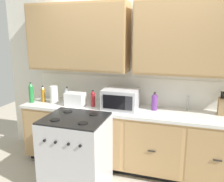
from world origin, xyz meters
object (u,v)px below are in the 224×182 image
at_px(paper_towel_roll, 54,95).
at_px(bottle_green, 31,93).
at_px(toaster, 75,99).
at_px(knife_block, 223,106).
at_px(bottle_amber, 43,94).
at_px(stove_range, 76,153).
at_px(microwave, 120,99).
at_px(bottle_clear, 67,94).
at_px(bottle_violet, 154,101).
at_px(bottle_red, 93,98).

xyz_separation_m(paper_towel_roll, bottle_green, (-0.34, -0.08, 0.02)).
bearing_deg(toaster, paper_towel_roll, 175.31).
distance_m(knife_block, bottle_amber, 2.57).
xyz_separation_m(stove_range, microwave, (0.40, 0.62, 0.57)).
relative_size(toaster, bottle_clear, 1.19).
relative_size(toaster, bottle_amber, 1.11).
distance_m(microwave, bottle_amber, 1.23).
bearing_deg(bottle_green, toaster, 3.86).
relative_size(paper_towel_roll, bottle_violet, 1.04).
height_order(bottle_amber, bottle_violet, bottle_amber).
height_order(toaster, knife_block, knife_block).
xyz_separation_m(stove_range, toaster, (-0.27, 0.56, 0.53)).
bearing_deg(stove_range, bottle_red, 90.42).
bearing_deg(bottle_violet, bottle_clear, 179.14).
bearing_deg(toaster, bottle_clear, 143.90).
distance_m(toaster, bottle_clear, 0.26).
distance_m(bottle_red, bottle_amber, 0.82).
bearing_deg(paper_towel_roll, bottle_violet, 3.95).
height_order(microwave, bottle_clear, microwave).
bearing_deg(microwave, bottle_violet, 9.98).
height_order(microwave, bottle_red, microwave).
distance_m(bottle_violet, bottle_clear, 1.34).
distance_m(stove_range, bottle_red, 0.82).
relative_size(microwave, bottle_violet, 1.91).
relative_size(stove_range, bottle_green, 3.04).
xyz_separation_m(bottle_amber, bottle_violet, (1.69, 0.10, -0.00)).
height_order(toaster, bottle_green, bottle_green).
relative_size(bottle_green, bottle_clear, 1.33).
height_order(bottle_violet, bottle_clear, bottle_violet).
relative_size(paper_towel_roll, bottle_clear, 1.11).
height_order(toaster, bottle_red, bottle_red).
relative_size(paper_towel_roll, bottle_amber, 1.03).
bearing_deg(bottle_amber, stove_range, -35.96).
xyz_separation_m(paper_towel_roll, bottle_clear, (0.16, 0.12, -0.02)).
xyz_separation_m(microwave, knife_block, (1.33, 0.15, -0.02)).
relative_size(microwave, knife_block, 1.55).
height_order(toaster, paper_towel_roll, paper_towel_roll).
height_order(stove_range, toaster, toaster).
bearing_deg(toaster, bottle_amber, 176.24).
height_order(toaster, bottle_amber, bottle_amber).
bearing_deg(bottle_clear, toaster, -36.10).
relative_size(microwave, bottle_amber, 1.90).
relative_size(microwave, toaster, 1.71).
height_order(bottle_red, bottle_violet, bottle_violet).
height_order(bottle_red, bottle_clear, bottle_red).
bearing_deg(bottle_violet, bottle_amber, -176.73).
distance_m(knife_block, bottle_green, 2.73).
xyz_separation_m(knife_block, paper_towel_roll, (-2.37, -0.17, 0.01)).
xyz_separation_m(knife_block, bottle_red, (-1.74, -0.16, 0.00)).
height_order(knife_block, bottle_clear, knife_block).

